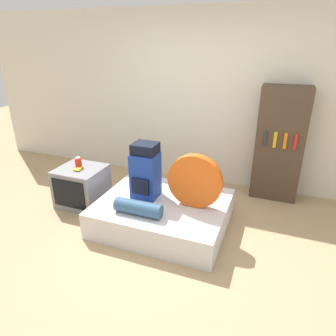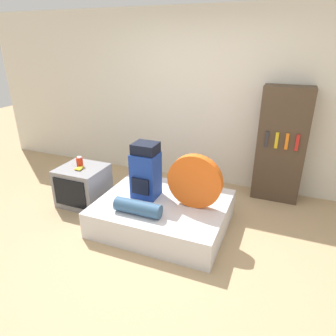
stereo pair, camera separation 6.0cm
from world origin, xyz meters
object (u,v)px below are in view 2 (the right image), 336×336
(television, at_px, (83,185))
(canister, at_px, (80,162))
(tent_bag, at_px, (195,181))
(bookshelf, at_px, (281,145))
(backpack, at_px, (146,171))
(sleeping_roll, at_px, (138,208))

(television, xyz_separation_m, canister, (-0.04, 0.04, 0.34))
(tent_bag, xyz_separation_m, canister, (-1.68, 0.09, -0.05))
(television, relative_size, bookshelf, 0.38)
(backpack, bearing_deg, canister, 176.18)
(television, bearing_deg, bookshelf, 25.78)
(canister, bearing_deg, sleeping_roll, -23.59)
(sleeping_roll, distance_m, bookshelf, 2.20)
(backpack, relative_size, bookshelf, 0.43)
(backpack, xyz_separation_m, canister, (-1.04, 0.07, -0.06))
(backpack, relative_size, television, 1.13)
(backpack, relative_size, tent_bag, 1.08)
(canister, relative_size, bookshelf, 0.09)
(tent_bag, bearing_deg, backpack, 178.13)
(backpack, relative_size, canister, 4.89)
(backpack, relative_size, sleeping_roll, 1.26)
(tent_bag, relative_size, bookshelf, 0.40)
(backpack, bearing_deg, television, 178.11)
(canister, bearing_deg, bookshelf, 24.74)
(backpack, bearing_deg, sleeping_roll, -76.34)
(bookshelf, bearing_deg, canister, -155.26)
(tent_bag, distance_m, canister, 1.68)
(sleeping_roll, xyz_separation_m, television, (-1.11, 0.46, -0.14))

